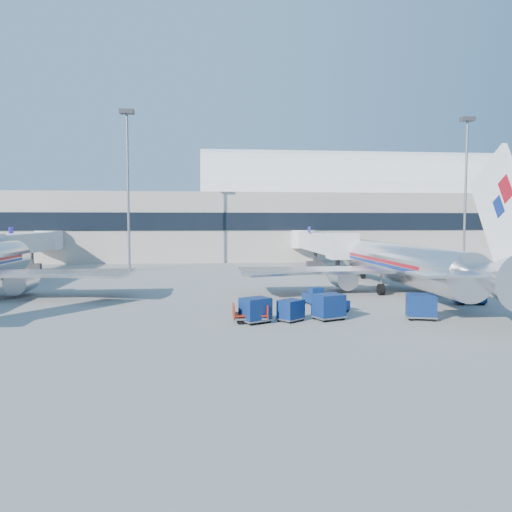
{
  "coord_description": "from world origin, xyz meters",
  "views": [
    {
      "loc": [
        -9.28,
        -42.18,
        7.05
      ],
      "look_at": [
        -4.33,
        6.0,
        3.66
      ],
      "focal_mm": 35.0,
      "sensor_mm": 36.0,
      "label": 1
    }
  ],
  "objects": [
    {
      "name": "cart_solo_near",
      "position": [
        6.13,
        -8.17,
        0.98
      ],
      "size": [
        2.43,
        2.09,
        1.84
      ],
      "rotation": [
        0.0,
        0.0,
        -0.27
      ],
      "color": "#0A2052",
      "rests_on": "ground"
    },
    {
      "name": "barrier_near",
      "position": [
        18.0,
        2.0,
        0.45
      ],
      "size": [
        3.0,
        0.55,
        0.9
      ],
      "primitive_type": "cube",
      "color": "#9E9E96",
      "rests_on": "ground"
    },
    {
      "name": "jetbridge_mid",
      "position": [
        -34.4,
        30.81,
        3.93
      ],
      "size": [
        4.4,
        27.5,
        6.25
      ],
      "color": "silver",
      "rests_on": "ground"
    },
    {
      "name": "tug_lead",
      "position": [
        0.62,
        -4.92,
        0.66
      ],
      "size": [
        2.46,
        2.11,
        1.44
      ],
      "rotation": [
        0.0,
        0.0,
        0.56
      ],
      "color": "#0A2052",
      "rests_on": "ground"
    },
    {
      "name": "tug_left",
      "position": [
        -0.14,
        -1.1,
        0.7
      ],
      "size": [
        1.64,
        2.54,
        1.53
      ],
      "rotation": [
        0.0,
        0.0,
        1.78
      ],
      "color": "#0A2052",
      "rests_on": "ground"
    },
    {
      "name": "cart_open_red",
      "position": [
        -6.16,
        -7.98,
        0.46
      ],
      "size": [
        2.39,
        1.7,
        0.64
      ],
      "rotation": [
        0.0,
        0.0,
        0.01
      ],
      "color": "slate",
      "rests_on": "ground"
    },
    {
      "name": "cart_train_c",
      "position": [
        -5.83,
        -8.18,
        0.94
      ],
      "size": [
        2.47,
        2.29,
        1.75
      ],
      "rotation": [
        0.0,
        0.0,
        0.5
      ],
      "color": "#0A2052",
      "rests_on": "ground"
    },
    {
      "name": "tug_right",
      "position": [
        12.95,
        -2.29,
        0.73
      ],
      "size": [
        2.57,
        1.47,
        1.6
      ],
      "rotation": [
        0.0,
        0.0,
        -0.1
      ],
      "color": "#0A2052",
      "rests_on": "ground"
    },
    {
      "name": "terminal",
      "position": [
        -13.6,
        55.96,
        7.52
      ],
      "size": [
        170.0,
        28.15,
        21.0
      ],
      "color": "#B2AA9E",
      "rests_on": "ground"
    },
    {
      "name": "cart_train_b",
      "position": [
        -3.29,
        -7.87,
        0.81
      ],
      "size": [
        2.17,
        2.12,
        1.52
      ],
      "rotation": [
        0.0,
        0.0,
        0.7
      ],
      "color": "#0A2052",
      "rests_on": "ground"
    },
    {
      "name": "ground",
      "position": [
        0.0,
        0.0,
        0.0
      ],
      "size": [
        260.0,
        260.0,
        0.0
      ],
      "primitive_type": "plane",
      "color": "gray",
      "rests_on": "ground"
    },
    {
      "name": "mast_east",
      "position": [
        30.0,
        30.0,
        14.79
      ],
      "size": [
        2.0,
        1.2,
        22.6
      ],
      "color": "slate",
      "rests_on": "ground"
    },
    {
      "name": "mast_west",
      "position": [
        -20.0,
        30.0,
        14.79
      ],
      "size": [
        2.0,
        1.2,
        22.6
      ],
      "color": "slate",
      "rests_on": "ground"
    },
    {
      "name": "jetbridge_near",
      "position": [
        7.6,
        30.81,
        3.93
      ],
      "size": [
        4.4,
        27.5,
        6.25
      ],
      "color": "silver",
      "rests_on": "ground"
    },
    {
      "name": "airliner_main",
      "position": [
        10.0,
        4.51,
        2.93
      ],
      "size": [
        32.0,
        37.26,
        12.07
      ],
      "color": "silver",
      "rests_on": "ground"
    },
    {
      "name": "cart_train_a",
      "position": [
        -0.52,
        -7.64,
        0.99
      ],
      "size": [
        2.54,
        2.27,
        1.85
      ],
      "rotation": [
        0.0,
        0.0,
        0.39
      ],
      "color": "#0A2052",
      "rests_on": "ground"
    }
  ]
}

